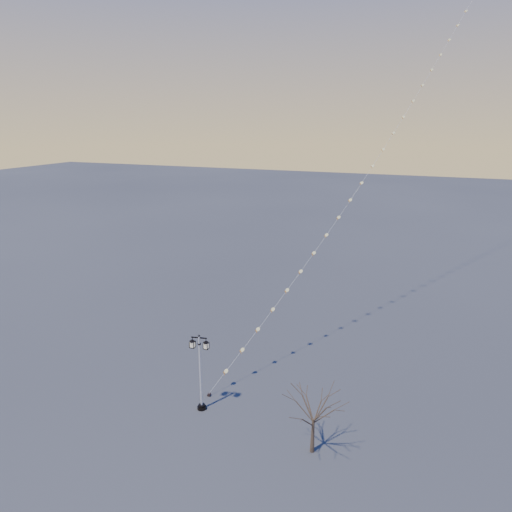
% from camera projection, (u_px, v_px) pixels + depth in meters
% --- Properties ---
extents(ground, '(300.00, 300.00, 0.00)m').
position_uv_depth(ground, '(195.00, 410.00, 30.84)').
color(ground, '#464747').
rests_on(ground, ground).
extents(street_lamp, '(1.41, 0.66, 5.60)m').
position_uv_depth(street_lamp, '(200.00, 369.00, 30.10)').
color(street_lamp, black).
rests_on(street_lamp, ground).
extents(bare_tree, '(2.50, 2.50, 4.14)m').
position_uv_depth(bare_tree, '(314.00, 410.00, 26.17)').
color(bare_tree, '#4A3929').
rests_on(bare_tree, ground).
extents(kite_train, '(18.06, 40.09, 36.98)m').
position_uv_depth(kite_train, '(385.00, 127.00, 41.70)').
color(kite_train, black).
rests_on(kite_train, ground).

